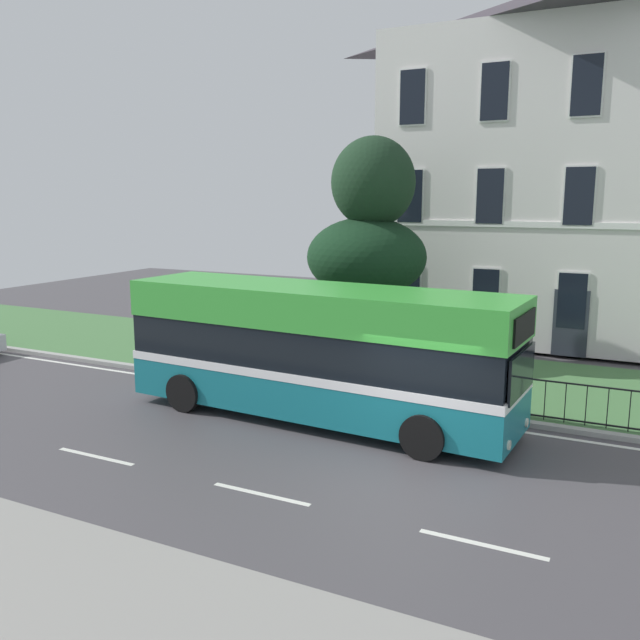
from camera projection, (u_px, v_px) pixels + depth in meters
ground_plane at (420, 456)px, 13.89m from camera, size 60.00×56.00×0.18m
georgian_townhouse at (593, 159)px, 24.44m from camera, size 14.30×8.28×13.07m
iron_verge_railing at (535, 398)px, 15.75m from camera, size 19.55×0.04×0.97m
evergreen_tree at (369, 273)px, 21.41m from camera, size 4.03×3.91×7.48m
single_decker_bus at (317, 351)px, 15.90m from camera, size 9.76×2.99×3.21m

